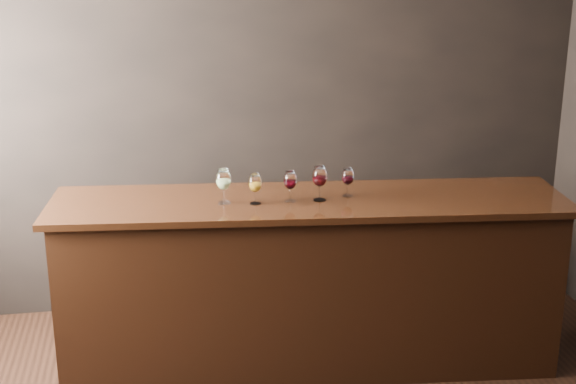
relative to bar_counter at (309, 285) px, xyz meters
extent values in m
cube|color=black|center=(-0.35, 1.02, 0.87)|extent=(5.00, 0.02, 2.80)
cube|color=black|center=(0.00, 0.00, 0.00)|extent=(3.07, 0.95, 1.06)
cube|color=black|center=(0.00, 0.00, 0.55)|extent=(3.18, 1.03, 0.04)
cube|color=black|center=(-0.02, 0.80, -0.12)|extent=(2.27, 0.40, 0.82)
cylinder|color=white|center=(-0.52, 0.00, 0.57)|extent=(0.08, 0.08, 0.00)
cylinder|color=white|center=(-0.52, 0.00, 0.61)|extent=(0.01, 0.01, 0.08)
ellipsoid|color=white|center=(-0.52, 0.00, 0.72)|extent=(0.09, 0.09, 0.13)
cylinder|color=white|center=(-0.52, 0.00, 0.77)|extent=(0.07, 0.07, 0.01)
ellipsoid|color=#CADA7F|center=(-0.52, 0.00, 0.70)|extent=(0.07, 0.07, 0.06)
cylinder|color=white|center=(-0.33, -0.04, 0.57)|extent=(0.07, 0.07, 0.00)
cylinder|color=white|center=(-0.33, -0.04, 0.61)|extent=(0.01, 0.01, 0.07)
ellipsoid|color=white|center=(-0.33, -0.04, 0.70)|extent=(0.08, 0.08, 0.11)
cylinder|color=white|center=(-0.33, -0.04, 0.75)|extent=(0.06, 0.06, 0.01)
ellipsoid|color=#B47314|center=(-0.33, -0.04, 0.68)|extent=(0.06, 0.06, 0.05)
cylinder|color=white|center=(-0.12, -0.03, 0.57)|extent=(0.07, 0.07, 0.00)
cylinder|color=white|center=(-0.12, -0.03, 0.61)|extent=(0.01, 0.01, 0.07)
ellipsoid|color=white|center=(-0.12, -0.03, 0.70)|extent=(0.08, 0.08, 0.11)
cylinder|color=white|center=(-0.12, -0.03, 0.75)|extent=(0.06, 0.06, 0.01)
ellipsoid|color=black|center=(-0.12, -0.03, 0.68)|extent=(0.06, 0.06, 0.05)
cylinder|color=white|center=(0.05, -0.03, 0.57)|extent=(0.08, 0.08, 0.00)
cylinder|color=white|center=(0.05, -0.03, 0.61)|extent=(0.01, 0.01, 0.08)
ellipsoid|color=white|center=(0.05, -0.03, 0.72)|extent=(0.09, 0.09, 0.13)
cylinder|color=white|center=(0.05, -0.03, 0.77)|extent=(0.07, 0.07, 0.01)
ellipsoid|color=black|center=(0.05, -0.03, 0.70)|extent=(0.07, 0.07, 0.06)
cylinder|color=white|center=(0.24, 0.02, 0.57)|extent=(0.06, 0.06, 0.00)
cylinder|color=white|center=(0.24, 0.02, 0.61)|extent=(0.01, 0.01, 0.07)
ellipsoid|color=white|center=(0.24, 0.02, 0.69)|extent=(0.08, 0.08, 0.11)
cylinder|color=white|center=(0.24, 0.02, 0.74)|extent=(0.06, 0.06, 0.01)
ellipsoid|color=black|center=(0.24, 0.02, 0.67)|extent=(0.06, 0.06, 0.05)
camera|label=1|loc=(-0.92, -4.50, 2.07)|focal=50.00mm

